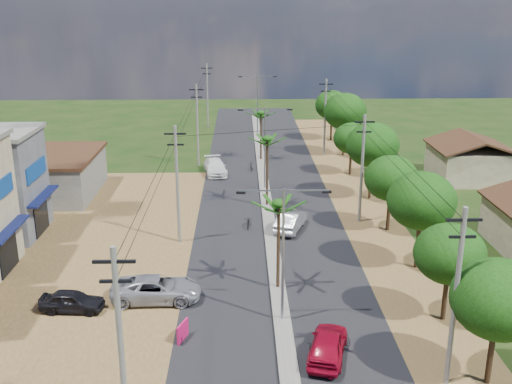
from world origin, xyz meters
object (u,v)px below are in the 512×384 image
(car_silver_mid, at_px, (290,221))
(roadside_sign, at_px, (183,332))
(car_red_near, at_px, (328,345))
(car_white_far, at_px, (215,167))
(car_parked_silver, at_px, (157,289))
(moto_rider_east, at_px, (314,355))
(car_parked_dark, at_px, (72,302))

(car_silver_mid, distance_m, roadside_sign, 17.59)
(car_red_near, bearing_deg, car_white_far, -62.98)
(car_parked_silver, bearing_deg, roadside_sign, -157.06)
(moto_rider_east, bearing_deg, car_white_far, -89.99)
(car_red_near, xyz_separation_m, car_parked_dark, (-14.40, 5.20, -0.10))
(car_white_far, relative_size, car_parked_dark, 1.36)
(car_silver_mid, height_order, roadside_sign, car_silver_mid)
(car_parked_dark, bearing_deg, car_silver_mid, -43.33)
(moto_rider_east, bearing_deg, car_red_near, -164.45)
(moto_rider_east, bearing_deg, car_parked_silver, -47.74)
(car_white_far, height_order, roadside_sign, car_white_far)
(car_parked_dark, bearing_deg, moto_rider_east, -107.87)
(car_red_near, distance_m, car_silver_mid, 17.94)
(car_parked_silver, bearing_deg, car_red_near, -124.54)
(car_red_near, distance_m, moto_rider_east, 0.88)
(roadside_sign, bearing_deg, car_parked_silver, 133.67)
(roadside_sign, bearing_deg, moto_rider_east, 2.05)
(moto_rider_east, xyz_separation_m, roadside_sign, (-6.85, 2.21, 0.12))
(moto_rider_east, bearing_deg, car_silver_mid, -101.25)
(moto_rider_east, bearing_deg, roadside_sign, -28.27)
(car_silver_mid, relative_size, car_white_far, 0.89)
(car_silver_mid, xyz_separation_m, car_parked_dark, (-13.94, -12.73, -0.11))
(car_silver_mid, bearing_deg, car_red_near, 111.35)
(roadside_sign, bearing_deg, car_white_far, 109.03)
(car_parked_dark, bearing_deg, car_white_far, -9.89)
(car_parked_silver, relative_size, roadside_sign, 4.39)
(moto_rider_east, distance_m, roadside_sign, 7.20)
(roadside_sign, bearing_deg, car_parked_dark, 173.75)
(roadside_sign, bearing_deg, car_silver_mid, 86.03)
(car_silver_mid, xyz_separation_m, car_parked_silver, (-9.12, -11.54, 0.01))
(car_white_far, xyz_separation_m, moto_rider_east, (6.35, -34.58, -0.33))
(car_white_far, xyz_separation_m, roadside_sign, (-0.50, -32.37, -0.21))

